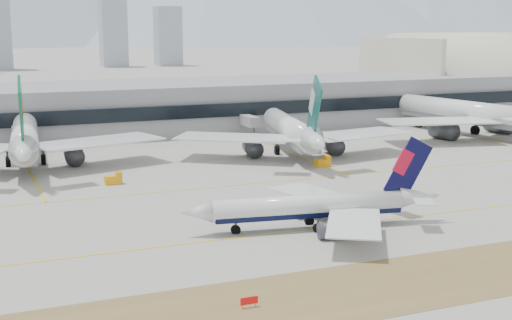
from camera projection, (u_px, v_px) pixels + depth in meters
name	position (u px, v px, depth m)	size (l,w,h in m)	color
ground	(297.00, 221.00, 121.56)	(3000.00, 3000.00, 0.00)	#9F9B94
taxiing_airliner	(318.00, 207.00, 116.91)	(44.21, 38.05, 14.89)	white
widebody_eva	(25.00, 140.00, 167.78)	(65.49, 64.34, 23.44)	white
widebody_cathay	(292.00, 132.00, 183.09)	(61.15, 60.83, 22.33)	white
widebody_china_air	(469.00, 114.00, 214.41)	(69.23, 68.39, 24.94)	white
terminal	(138.00, 107.00, 224.29)	(280.00, 43.10, 15.00)	gray
hangar	(486.00, 104.00, 302.41)	(91.00, 60.00, 60.00)	beige
hold_sign_left	(249.00, 301.00, 84.13)	(2.20, 0.15, 1.35)	red
gse_c	(323.00, 162.00, 168.42)	(3.55, 2.00, 2.60)	orange
gse_b	(114.00, 179.00, 149.78)	(3.55, 2.00, 2.60)	orange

